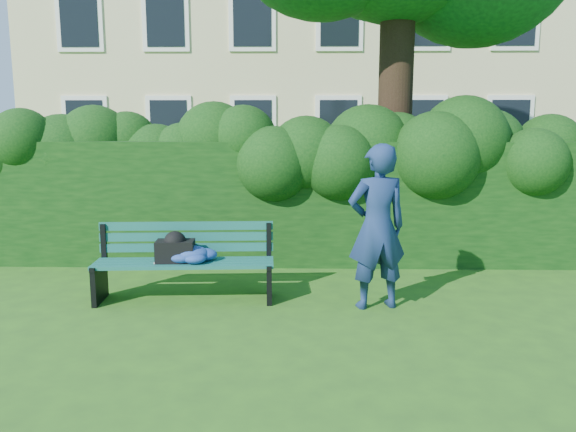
{
  "coord_description": "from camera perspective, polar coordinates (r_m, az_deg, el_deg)",
  "views": [
    {
      "loc": [
        0.15,
        -6.1,
        2.08
      ],
      "look_at": [
        0.0,
        0.6,
        0.95
      ],
      "focal_mm": 35.0,
      "sensor_mm": 36.0,
      "label": 1
    }
  ],
  "objects": [
    {
      "name": "hedge",
      "position": [
        8.38,
        0.25,
        1.49
      ],
      "size": [
        10.0,
        1.0,
        1.8
      ],
      "color": "black",
      "rests_on": "ground"
    },
    {
      "name": "man_reading",
      "position": [
        6.3,
        9.03,
        -1.12
      ],
      "size": [
        0.76,
        0.59,
        1.85
      ],
      "primitive_type": "imported",
      "rotation": [
        0.0,
        0.0,
        3.38
      ],
      "color": "navy",
      "rests_on": "ground"
    },
    {
      "name": "park_bench",
      "position": [
        6.7,
        -10.46,
        -4.18
      ],
      "size": [
        2.11,
        0.68,
        0.89
      ],
      "rotation": [
        0.0,
        0.0,
        0.06
      ],
      "color": "#0E4746",
      "rests_on": "ground"
    },
    {
      "name": "ground",
      "position": [
        6.45,
        -0.12,
        -9.25
      ],
      "size": [
        80.0,
        80.0,
        0.0
      ],
      "primitive_type": "plane",
      "color": "#29541B",
      "rests_on": "ground"
    },
    {
      "name": "apartment_building",
      "position": [
        20.46,
        0.92,
        20.63
      ],
      "size": [
        16.0,
        8.08,
        12.0
      ],
      "color": "#CCC289",
      "rests_on": "ground"
    }
  ]
}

